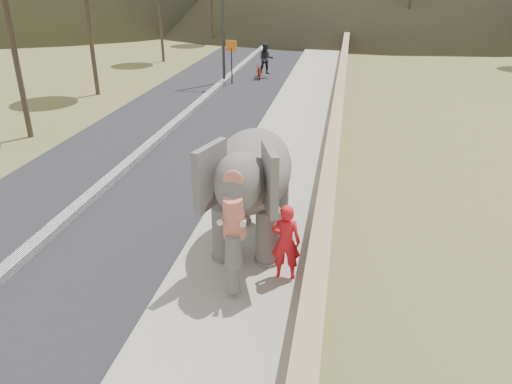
% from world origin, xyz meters
% --- Properties ---
extents(ground, '(160.00, 160.00, 0.00)m').
position_xyz_m(ground, '(0.00, 0.00, 0.00)').
color(ground, olive).
rests_on(ground, ground).
extents(road, '(7.00, 120.00, 0.03)m').
position_xyz_m(road, '(-5.00, 10.00, 0.01)').
color(road, black).
rests_on(road, ground).
extents(median, '(0.35, 120.00, 0.22)m').
position_xyz_m(median, '(-5.00, 10.00, 0.11)').
color(median, black).
rests_on(median, ground).
extents(walkway, '(3.00, 120.00, 0.15)m').
position_xyz_m(walkway, '(0.00, 10.00, 0.07)').
color(walkway, '#9E9687').
rests_on(walkway, ground).
extents(parapet, '(0.30, 120.00, 1.10)m').
position_xyz_m(parapet, '(1.65, 10.00, 0.55)').
color(parapet, tan).
rests_on(parapet, ground).
extents(signboard, '(0.60, 0.08, 2.40)m').
position_xyz_m(signboard, '(-4.50, 18.26, 1.64)').
color(signboard, '#2D2D33').
rests_on(signboard, ground).
extents(elephant_and_man, '(2.26, 3.90, 2.79)m').
position_xyz_m(elephant_and_man, '(0.02, 0.71, 1.54)').
color(elephant_and_man, slate).
rests_on(elephant_and_man, ground).
extents(motorcyclist, '(1.40, 1.79, 2.03)m').
position_xyz_m(motorcyclist, '(-3.04, 20.09, 0.82)').
color(motorcyclist, maroon).
rests_on(motorcyclist, ground).
extents(trees, '(48.14, 41.91, 8.84)m').
position_xyz_m(trees, '(2.68, 29.37, 3.87)').
color(trees, '#473828').
rests_on(trees, ground).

